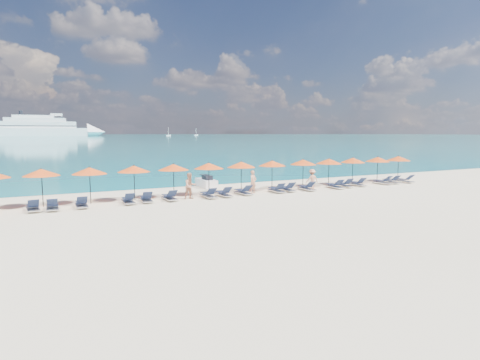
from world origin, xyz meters
name	(u,v)px	position (x,y,z in m)	size (l,w,h in m)	color
ground	(262,205)	(0.00, 0.00, 0.00)	(1400.00, 1400.00, 0.00)	beige
sea	(50,135)	(0.00, 660.00, 0.01)	(1600.00, 1300.00, 0.01)	#1FA9B2
cruise_ship	(50,128)	(-1.32, 522.14, 9.33)	(130.10, 32.68, 35.84)	white
sailboat_near	(168,135)	(133.41, 478.27, 1.12)	(5.94, 1.98, 10.89)	white
sailboat_far	(196,135)	(187.01, 523.29, 1.05)	(5.56, 1.85, 10.19)	white
jetski	(206,182)	(-0.05, 8.92, 0.39)	(1.08, 2.69, 0.95)	white
beachgoer_a	(253,182)	(1.75, 4.42, 0.82)	(0.60, 0.39, 1.64)	tan
beachgoer_b	(190,186)	(-3.09, 4.05, 0.86)	(0.84, 0.48, 1.72)	tan
beachgoer_c	(312,179)	(6.77, 4.28, 0.77)	(1.00, 0.46, 1.54)	tan
umbrella_2	(41,172)	(-11.69, 5.25, 2.02)	(2.10, 2.10, 2.28)	black
umbrella_3	(89,171)	(-9.09, 5.09, 2.02)	(2.10, 2.10, 2.28)	black
umbrella_4	(134,169)	(-6.42, 5.22, 2.02)	(2.10, 2.10, 2.28)	black
umbrella_5	(173,167)	(-3.80, 5.30, 2.02)	(2.10, 2.10, 2.28)	black
umbrella_6	(209,166)	(-1.30, 5.24, 2.02)	(2.10, 2.10, 2.28)	black
umbrella_7	(241,165)	(1.20, 5.22, 2.02)	(2.10, 2.10, 2.28)	black
umbrella_8	(272,163)	(3.80, 5.26, 2.02)	(2.10, 2.10, 2.28)	black
umbrella_9	(303,162)	(6.61, 5.26, 2.02)	(2.10, 2.10, 2.28)	black
umbrella_10	(329,161)	(9.01, 5.12, 2.02)	(2.10, 2.10, 2.28)	black
umbrella_11	(353,160)	(11.62, 5.26, 2.02)	(2.10, 2.10, 2.28)	black
umbrella_12	(378,159)	(14.25, 5.11, 2.02)	(2.10, 2.10, 2.28)	black
umbrella_13	(399,158)	(16.84, 5.21, 2.02)	(2.10, 2.10, 2.28)	black
lounger_3	(33,207)	(-12.19, 3.97, 0.24)	(0.76, 1.75, 0.66)	silver
lounger_4	(52,206)	(-11.23, 3.83, 0.24)	(0.64, 1.71, 0.66)	silver
lounger_5	(81,204)	(-9.71, 3.94, 0.24)	(0.63, 1.70, 0.66)	silver
lounger_6	(128,200)	(-7.05, 4.02, 0.24)	(0.66, 1.71, 0.66)	silver
lounger_7	(146,199)	(-5.94, 4.11, 0.24)	(0.76, 1.75, 0.66)	silver
lounger_8	(170,197)	(-4.46, 4.09, 0.24)	(0.68, 1.72, 0.66)	silver
lounger_9	(208,195)	(-1.89, 3.89, 0.24)	(0.66, 1.72, 0.66)	silver
lounger_10	(224,193)	(-0.75, 3.96, 0.24)	(0.66, 1.71, 0.66)	silver
lounger_11	(243,191)	(0.81, 4.11, 0.24)	(0.77, 1.75, 0.66)	silver
lounger_12	(277,189)	(3.41, 3.95, 0.24)	(0.70, 1.73, 0.66)	silver
lounger_13	(287,188)	(4.40, 4.10, 0.24)	(0.70, 1.73, 0.66)	silver
lounger_14	(307,187)	(5.98, 3.86, 0.24)	(0.71, 1.73, 0.66)	silver
lounger_15	(335,185)	(8.59, 3.81, 0.24)	(0.74, 1.74, 0.66)	silver
lounger_16	(344,184)	(9.71, 4.05, 0.24)	(0.67, 1.72, 0.66)	silver
lounger_17	(358,183)	(11.13, 4.08, 0.24)	(0.74, 1.74, 0.66)	silver
lounger_18	(382,182)	(13.81, 4.05, 0.24)	(0.75, 1.74, 0.66)	silver
lounger_19	(391,181)	(14.90, 4.12, 0.24)	(0.73, 1.74, 0.66)	silver
lounger_20	(405,180)	(16.31, 3.95, 0.24)	(0.69, 1.73, 0.66)	silver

